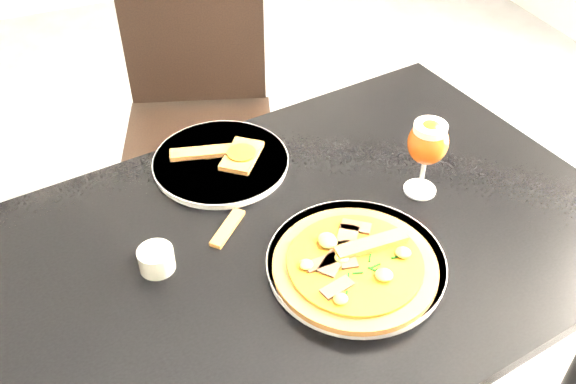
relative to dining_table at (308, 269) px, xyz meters
name	(u,v)px	position (x,y,z in m)	size (l,w,h in m)	color
dining_table	(308,269)	(0.00, 0.00, 0.00)	(1.30, 0.96, 0.75)	black
chair_far	(199,118)	(0.00, 0.79, -0.14)	(0.55, 0.55, 0.94)	black
plate_main	(356,264)	(0.05, -0.10, 0.10)	(0.32, 0.32, 0.02)	white
pizza	(356,265)	(0.04, -0.12, 0.12)	(0.29, 0.29, 0.03)	#A16227
plate_second	(221,162)	(-0.08, 0.27, 0.10)	(0.29, 0.29, 0.02)	white
crust_scraps	(228,154)	(-0.07, 0.27, 0.11)	(0.21, 0.14, 0.02)	#A16227
loose_crust	(228,228)	(-0.14, 0.08, 0.09)	(0.11, 0.02, 0.01)	#A16227
sauce_cup	(156,259)	(-0.28, 0.03, 0.11)	(0.06, 0.06, 0.04)	#B8B9A7
beer_glass	(428,143)	(0.26, 0.03, 0.21)	(0.08, 0.08, 0.17)	silver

